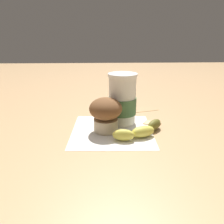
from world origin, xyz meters
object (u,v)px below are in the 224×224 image
(coffee_cup, at_px, (122,100))
(banana, at_px, (141,131))
(muffin, at_px, (106,113))
(sugar_packet, at_px, (152,123))

(coffee_cup, relative_size, banana, 1.00)
(coffee_cup, bearing_deg, muffin, -38.99)
(coffee_cup, relative_size, muffin, 1.58)
(banana, height_order, sugar_packet, banana)
(muffin, height_order, sugar_packet, muffin)
(banana, bearing_deg, coffee_cup, -155.87)
(muffin, distance_m, sugar_packet, 0.16)
(muffin, bearing_deg, banana, 69.82)
(sugar_packet, bearing_deg, banana, -30.65)
(coffee_cup, xyz_separation_m, sugar_packet, (0.02, 0.09, -0.07))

